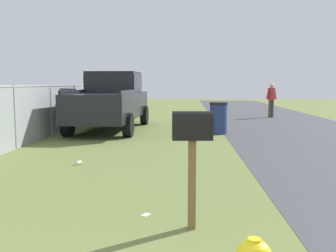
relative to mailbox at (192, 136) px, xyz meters
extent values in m
cylinder|color=yellow|center=(-1.98, -0.35, -0.38)|extent=(0.08, 0.08, 0.08)
cube|color=brown|center=(0.00, 0.00, -0.55)|extent=(0.09, 0.09, 1.03)
cube|color=black|center=(0.00, 0.00, 0.07)|extent=(0.23, 0.46, 0.22)
cylinder|color=black|center=(0.00, 0.00, 0.18)|extent=(0.23, 0.46, 0.20)
cube|color=red|center=(0.11, 0.00, 0.14)|extent=(0.02, 0.04, 0.18)
cube|color=black|center=(9.13, 2.80, -0.19)|extent=(5.56, 2.06, 0.90)
cube|color=black|center=(9.79, 2.79, 0.64)|extent=(1.92, 1.82, 0.76)
cube|color=black|center=(9.79, 2.79, 0.64)|extent=(1.86, 1.85, 0.53)
cube|color=black|center=(7.94, 3.72, 0.32)|extent=(2.87, 0.15, 0.12)
cube|color=black|center=(7.90, 1.95, 0.32)|extent=(2.87, 0.15, 0.12)
cylinder|color=black|center=(10.97, 3.72, -0.69)|extent=(0.77, 0.28, 0.76)
cylinder|color=black|center=(10.92, 1.80, -0.69)|extent=(0.77, 0.28, 0.76)
cylinder|color=black|center=(7.33, 3.81, -0.69)|extent=(0.77, 0.28, 0.76)
cylinder|color=black|center=(7.29, 1.89, -0.69)|extent=(0.77, 0.28, 0.76)
cylinder|color=navy|center=(8.19, -0.97, -0.59)|extent=(0.57, 0.57, 0.97)
cylinder|color=black|center=(8.19, -0.97, -0.06)|extent=(0.60, 0.60, 0.08)
cylinder|color=#4C4238|center=(14.39, -3.99, -0.66)|extent=(0.14, 0.14, 0.83)
cylinder|color=#4C4238|center=(14.45, -4.12, -0.66)|extent=(0.14, 0.14, 0.83)
cylinder|color=#B23333|center=(14.42, -4.06, 0.07)|extent=(0.30, 0.30, 0.62)
sphere|color=beige|center=(14.42, -4.06, 0.49)|extent=(0.22, 0.22, 0.22)
cylinder|color=#B23333|center=(14.34, -3.87, 0.10)|extent=(0.09, 0.17, 0.57)
cylinder|color=#B23333|center=(14.50, -4.24, 0.10)|extent=(0.09, 0.17, 0.57)
cylinder|color=#9EA3A8|center=(5.00, 4.39, -0.26)|extent=(0.07, 0.07, 1.62)
cylinder|color=#9EA3A8|center=(7.49, 4.39, -0.26)|extent=(0.07, 0.07, 1.62)
cylinder|color=#9EA3A8|center=(9.99, 4.39, -0.26)|extent=(0.07, 0.07, 1.62)
cylinder|color=#9EA3A8|center=(12.49, 4.39, -0.26)|extent=(0.07, 0.07, 1.62)
cylinder|color=#9EA3A8|center=(14.99, 4.39, -0.26)|extent=(0.07, 0.07, 1.62)
cube|color=#9EA3A8|center=(6.24, 4.39, 0.52)|extent=(17.49, 0.04, 0.04)
cube|color=gray|center=(6.24, 4.39, -0.26)|extent=(17.49, 0.01, 1.62)
cylinder|color=white|center=(3.28, 2.27, -1.03)|extent=(0.13, 0.12, 0.08)
cube|color=silver|center=(0.41, 0.57, -1.07)|extent=(0.14, 0.13, 0.01)
camera|label=1|loc=(-4.15, 0.06, 0.58)|focal=39.98mm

